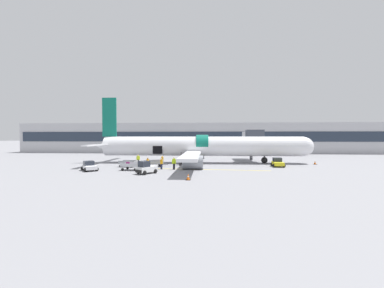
% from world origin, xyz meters
% --- Properties ---
extents(ground_plane, '(500.00, 500.00, 0.00)m').
position_xyz_m(ground_plane, '(0.00, 0.00, 0.00)').
color(ground_plane, gray).
extents(apron_marking_line, '(18.20, 1.79, 0.01)m').
position_xyz_m(apron_marking_line, '(1.71, -2.65, 0.00)').
color(apron_marking_line, yellow).
rests_on(apron_marking_line, ground_plane).
extents(terminal_strip, '(108.69, 11.51, 8.79)m').
position_xyz_m(terminal_strip, '(0.00, 36.10, 4.40)').
color(terminal_strip, '#B2B2B7').
rests_on(terminal_strip, ground_plane).
extents(jet_bridge_stub, '(3.30, 8.30, 6.10)m').
position_xyz_m(jet_bridge_stub, '(10.88, 11.05, 4.52)').
color(jet_bridge_stub, '#4C4C51').
rests_on(jet_bridge_stub, ground_plane).
extents(airplane, '(39.63, 33.66, 12.02)m').
position_xyz_m(airplane, '(0.48, 6.03, 2.97)').
color(airplane, silver).
rests_on(airplane, ground_plane).
extents(baggage_tug_lead, '(2.59, 2.91, 1.68)m').
position_xyz_m(baggage_tug_lead, '(-6.00, -7.06, 0.70)').
color(baggage_tug_lead, white).
rests_on(baggage_tug_lead, ground_plane).
extents(baggage_tug_mid, '(2.16, 3.04, 1.39)m').
position_xyz_m(baggage_tug_mid, '(13.13, 1.50, 0.61)').
color(baggage_tug_mid, yellow).
rests_on(baggage_tug_mid, ground_plane).
extents(baggage_tug_rear, '(3.01, 3.24, 1.32)m').
position_xyz_m(baggage_tug_rear, '(-14.74, -4.72, 0.58)').
color(baggage_tug_rear, silver).
rests_on(baggage_tug_rear, ground_plane).
extents(baggage_cart_loading, '(3.64, 2.53, 1.05)m').
position_xyz_m(baggage_cart_loading, '(-6.41, -0.02, 0.52)').
color(baggage_cart_loading, '#999BA0').
rests_on(baggage_cart_loading, ground_plane).
extents(baggage_cart_queued, '(3.71, 2.17, 1.02)m').
position_xyz_m(baggage_cart_queued, '(-10.50, -0.41, 0.49)').
color(baggage_cart_queued, '#999BA0').
rests_on(baggage_cart_queued, ground_plane).
extents(baggage_cart_empty, '(3.60, 2.21, 1.11)m').
position_xyz_m(baggage_cart_empty, '(-8.93, -3.98, 0.53)').
color(baggage_cart_empty, '#B7BABF').
rests_on(baggage_cart_empty, ground_plane).
extents(ground_crew_loader_a, '(0.56, 0.55, 1.74)m').
position_xyz_m(ground_crew_loader_a, '(-9.95, 2.74, 0.91)').
color(ground_crew_loader_a, black).
rests_on(ground_crew_loader_a, ground_plane).
extents(ground_crew_loader_b, '(0.58, 0.44, 1.66)m').
position_xyz_m(ground_crew_loader_b, '(-2.61, 1.71, 0.87)').
color(ground_crew_loader_b, '#2D2D33').
rests_on(ground_crew_loader_b, ground_plane).
extents(ground_crew_driver, '(0.51, 0.50, 1.58)m').
position_xyz_m(ground_crew_driver, '(-5.80, 2.90, 0.83)').
color(ground_crew_driver, black).
rests_on(ground_crew_driver, ground_plane).
extents(ground_crew_supervisor, '(0.47, 0.59, 1.69)m').
position_xyz_m(ground_crew_supervisor, '(-6.93, -2.57, 0.89)').
color(ground_crew_supervisor, '#1E2338').
rests_on(ground_crew_supervisor, ground_plane).
extents(ground_crew_helper, '(0.49, 0.57, 1.66)m').
position_xyz_m(ground_crew_helper, '(-4.84, -2.78, 0.87)').
color(ground_crew_helper, '#1E2338').
rests_on(ground_crew_helper, ground_plane).
extents(ground_crew_marshal, '(0.64, 0.50, 1.82)m').
position_xyz_m(ground_crew_marshal, '(-2.95, -3.01, 0.96)').
color(ground_crew_marshal, black).
rests_on(ground_crew_marshal, ground_plane).
extents(safety_cone_nose, '(0.58, 0.58, 0.60)m').
position_xyz_m(safety_cone_nose, '(20.51, 5.00, 0.28)').
color(safety_cone_nose, black).
rests_on(safety_cone_nose, ground_plane).
extents(safety_cone_engine_left, '(0.54, 0.54, 0.71)m').
position_xyz_m(safety_cone_engine_left, '(-0.25, -11.14, 0.33)').
color(safety_cone_engine_left, black).
rests_on(safety_cone_engine_left, ground_plane).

